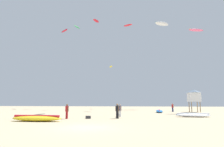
{
  "coord_description": "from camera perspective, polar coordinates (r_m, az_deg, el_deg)",
  "views": [
    {
      "loc": [
        3.63,
        -14.63,
        2.0
      ],
      "look_at": [
        0.0,
        20.32,
        7.14
      ],
      "focal_mm": 30.45,
      "sensor_mm": 36.0,
      "label": 1
    }
  ],
  "objects": [
    {
      "name": "ground_plane",
      "position": [
        15.21,
        -8.24,
        -15.8
      ],
      "size": [
        120.0,
        120.0,
        0.0
      ],
      "primitive_type": "plane",
      "color": "#C6B28C"
    },
    {
      "name": "person_foreground",
      "position": [
        22.89,
        -13.38,
        -10.65
      ],
      "size": [
        0.47,
        0.38,
        1.68
      ],
      "rotation": [
        0.0,
        0.0,
        0.94
      ],
      "color": "#B21E23",
      "rests_on": "ground"
    },
    {
      "name": "person_midground",
      "position": [
        25.15,
        2.44,
        -10.73
      ],
      "size": [
        0.36,
        0.47,
        1.61
      ],
      "rotation": [
        0.0,
        0.0,
        3.69
      ],
      "color": "silver",
      "rests_on": "ground"
    },
    {
      "name": "person_left",
      "position": [
        22.75,
        1.61,
        -10.83
      ],
      "size": [
        0.49,
        0.39,
        1.72
      ],
      "rotation": [
        0.0,
        0.0,
        0.97
      ],
      "color": "black",
      "rests_on": "ground"
    },
    {
      "name": "person_right",
      "position": [
        38.6,
        17.74,
        -9.5
      ],
      "size": [
        0.37,
        0.47,
        1.62
      ],
      "rotation": [
        0.0,
        0.0,
        0.58
      ],
      "color": "navy",
      "rests_on": "ground"
    },
    {
      "name": "kite_grounded_near",
      "position": [
        26.89,
        23.1,
        -11.41
      ],
      "size": [
        4.38,
        1.57,
        0.56
      ],
      "color": "white",
      "rests_on": "ground"
    },
    {
      "name": "kite_grounded_mid",
      "position": [
        21.06,
        -21.72,
        -12.38
      ],
      "size": [
        5.23,
        1.59,
        0.62
      ],
      "color": "yellow",
      "rests_on": "ground"
    },
    {
      "name": "kite_grounded_far",
      "position": [
        35.86,
        14.03,
        -10.88
      ],
      "size": [
        1.76,
        4.36,
        0.54
      ],
      "color": "blue",
      "rests_on": "ground"
    },
    {
      "name": "lifeguard_tower",
      "position": [
        38.87,
        23.37,
        -6.09
      ],
      "size": [
        2.3,
        2.3,
        4.15
      ],
      "color": "#8C704C",
      "rests_on": "ground"
    },
    {
      "name": "cooler_box",
      "position": [
        22.78,
        -7.15,
        -12.89
      ],
      "size": [
        0.56,
        0.36,
        0.32
      ],
      "primitive_type": "cube",
      "color": "#2D2D33",
      "rests_on": "ground"
    },
    {
      "name": "gear_bag",
      "position": [
        26.86,
        2.14,
        -12.25
      ],
      "size": [
        0.56,
        0.36,
        0.32
      ],
      "primitive_type": "cube",
      "color": "white",
      "rests_on": "ground"
    },
    {
      "name": "kite_aloft_1",
      "position": [
        47.08,
        4.79,
        14.26
      ],
      "size": [
        2.36,
        1.7,
        0.35
      ],
      "color": "red"
    },
    {
      "name": "kite_aloft_2",
      "position": [
        52.98,
        -0.36,
        2.08
      ],
      "size": [
        1.22,
        2.68,
        0.42
      ],
      "color": "yellow"
    },
    {
      "name": "kite_aloft_3",
      "position": [
        54.72,
        -4.79,
        15.51
      ],
      "size": [
        1.68,
        2.62,
        0.58
      ],
      "color": "red"
    },
    {
      "name": "kite_aloft_4",
      "position": [
        41.18,
        23.93,
        11.84
      ],
      "size": [
        3.23,
        1.73,
        0.44
      ],
      "color": "#E5598C"
    },
    {
      "name": "kite_aloft_5",
      "position": [
        60.3,
        -10.43,
        13.56
      ],
      "size": [
        1.76,
        2.98,
        0.73
      ],
      "color": "green"
    },
    {
      "name": "kite_aloft_6",
      "position": [
        62.5,
        -14.11,
        12.33
      ],
      "size": [
        3.42,
        3.38,
        0.7
      ],
      "color": "red"
    },
    {
      "name": "kite_aloft_7",
      "position": [
        58.8,
        14.78,
        14.26
      ],
      "size": [
        4.58,
        3.08,
        1.07
      ],
      "color": "white"
    }
  ]
}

